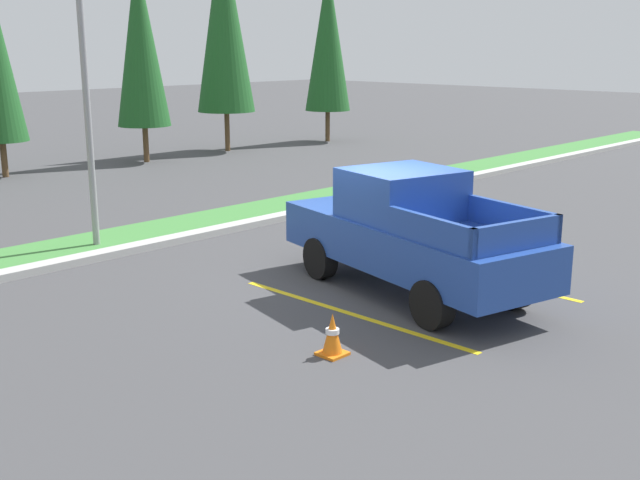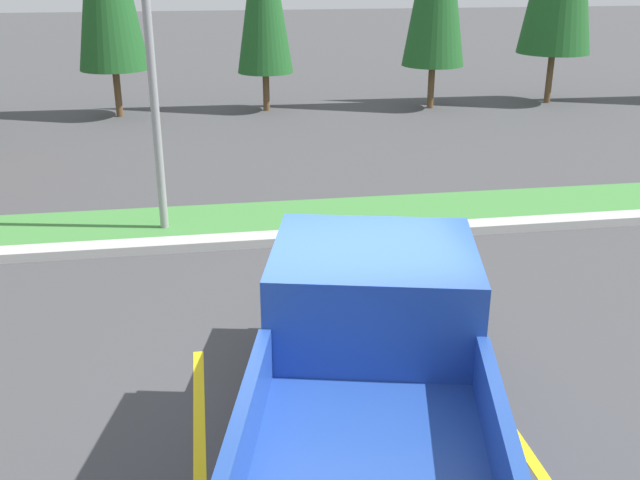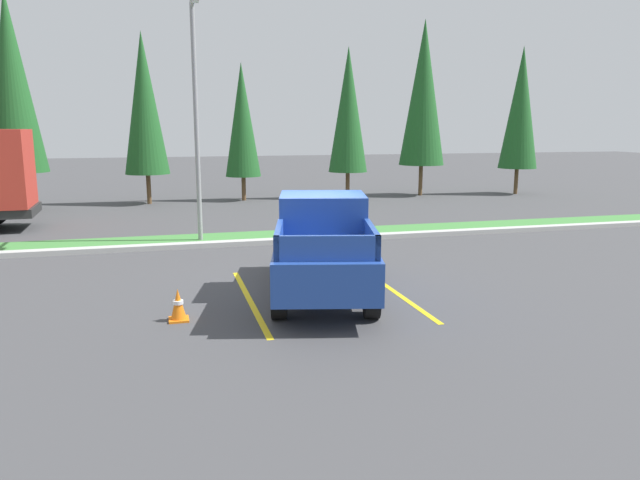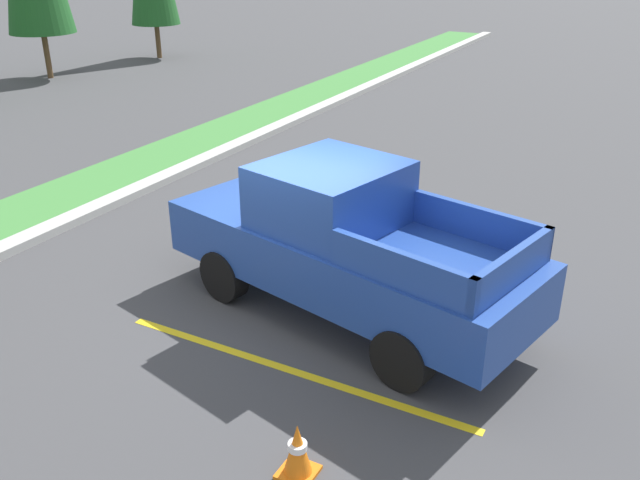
% 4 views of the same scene
% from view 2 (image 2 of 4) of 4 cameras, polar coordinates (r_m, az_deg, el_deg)
% --- Properties ---
extents(ground_plane, '(120.00, 120.00, 0.00)m').
position_cam_2_polar(ground_plane, '(7.68, 1.71, -13.91)').
color(ground_plane, '#424244').
extents(parking_line_far, '(0.12, 4.80, 0.01)m').
position_cam_2_polar(parking_line_far, '(7.53, 15.86, -15.64)').
color(parking_line_far, yellow).
rests_on(parking_line_far, ground).
extents(curb_strip, '(56.00, 0.40, 0.15)m').
position_cam_2_polar(curb_strip, '(12.03, -2.77, 0.15)').
color(curb_strip, '#B2B2AD').
rests_on(curb_strip, ground).
extents(grass_median, '(56.00, 1.80, 0.06)m').
position_cam_2_polar(grass_median, '(13.07, -3.32, 1.70)').
color(grass_median, '#42843D').
rests_on(grass_median, ground).
extents(pickup_truck_main, '(3.06, 5.52, 2.10)m').
position_cam_2_polar(pickup_truck_main, '(6.52, 4.06, -10.04)').
color(pickup_truck_main, black).
rests_on(pickup_truck_main, ground).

